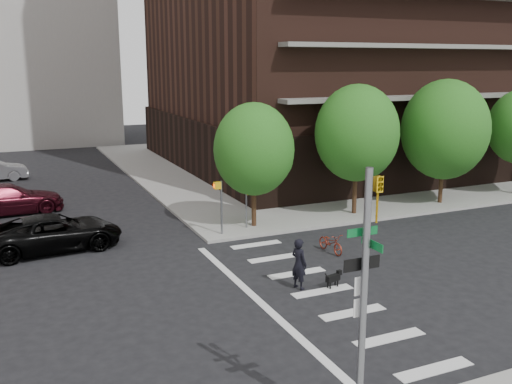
{
  "coord_description": "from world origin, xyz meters",
  "views": [
    {
      "loc": [
        -7.21,
        -16.92,
        8.22
      ],
      "look_at": [
        3.0,
        6.0,
        2.5
      ],
      "focal_mm": 40.0,
      "sensor_mm": 36.0,
      "label": 1
    }
  ],
  "objects_px": {
    "traffic_signal": "(363,324)",
    "parked_car_black": "(55,232)",
    "parked_car_maroon": "(8,199)",
    "scooter": "(331,243)",
    "dog_walker": "(299,264)"
  },
  "relations": [
    {
      "from": "traffic_signal",
      "to": "parked_car_black",
      "type": "distance_m",
      "value": 17.35
    },
    {
      "from": "parked_car_black",
      "to": "traffic_signal",
      "type": "bearing_deg",
      "value": -167.47
    },
    {
      "from": "traffic_signal",
      "to": "parked_car_maroon",
      "type": "distance_m",
      "value": 25.11
    },
    {
      "from": "traffic_signal",
      "to": "parked_car_black",
      "type": "bearing_deg",
      "value": 106.96
    },
    {
      "from": "scooter",
      "to": "dog_walker",
      "type": "relative_size",
      "value": 0.88
    },
    {
      "from": "scooter",
      "to": "dog_walker",
      "type": "xyz_separation_m",
      "value": [
        -3.24,
        -3.06,
        0.52
      ]
    },
    {
      "from": "scooter",
      "to": "dog_walker",
      "type": "bearing_deg",
      "value": -140.85
    },
    {
      "from": "traffic_signal",
      "to": "dog_walker",
      "type": "xyz_separation_m",
      "value": [
        2.81,
        8.11,
        -1.73
      ]
    },
    {
      "from": "parked_car_maroon",
      "to": "dog_walker",
      "type": "distance_m",
      "value": 18.66
    },
    {
      "from": "parked_car_black",
      "to": "dog_walker",
      "type": "distance_m",
      "value": 11.48
    },
    {
      "from": "parked_car_black",
      "to": "parked_car_maroon",
      "type": "xyz_separation_m",
      "value": [
        -1.79,
        7.6,
        0.04
      ]
    },
    {
      "from": "parked_car_black",
      "to": "dog_walker",
      "type": "relative_size",
      "value": 3.02
    },
    {
      "from": "parked_car_black",
      "to": "parked_car_maroon",
      "type": "relative_size",
      "value": 1.0
    },
    {
      "from": "scooter",
      "to": "traffic_signal",
      "type": "bearing_deg",
      "value": -122.67
    },
    {
      "from": "traffic_signal",
      "to": "dog_walker",
      "type": "distance_m",
      "value": 8.76
    }
  ]
}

